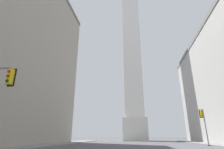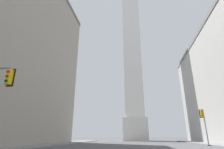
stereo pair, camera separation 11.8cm
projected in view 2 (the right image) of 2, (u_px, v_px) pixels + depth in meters
The scene contains 3 objects.
sidewalk_left at pixel (19, 147), 21.67m from camera, with size 5.00×66.75×0.15m, color slate.
obelisk at pixel (131, 31), 65.93m from camera, with size 7.45×7.45×81.11m.
traffic_light_mid_right at pixel (204, 121), 27.71m from camera, with size 0.79×0.51×5.53m.
Camera 2 is at (0.79, -1.54, 1.41)m, focal length 28.00 mm.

